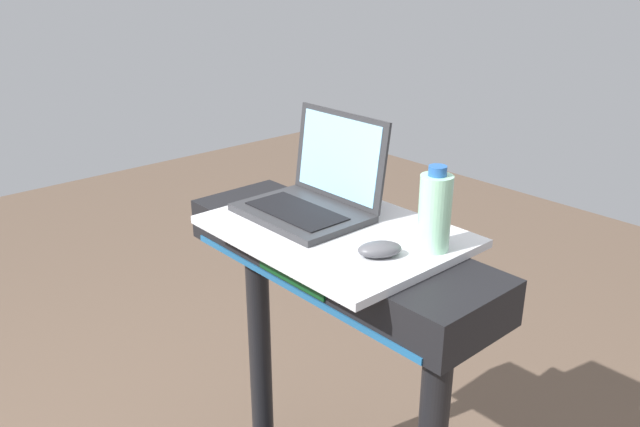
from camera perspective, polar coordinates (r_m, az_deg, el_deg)
desk_board at (r=1.59m, az=1.35°, el=-1.57°), size 0.61×0.45×0.02m
laptop at (r=1.66m, az=-0.55°, el=1.75°), size 0.32×0.27×0.25m
computer_mouse at (r=1.43m, az=5.32°, el=-3.18°), size 0.10×0.12×0.03m
water_bottle at (r=1.45m, az=10.15°, el=0.17°), size 0.07×0.07×0.20m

